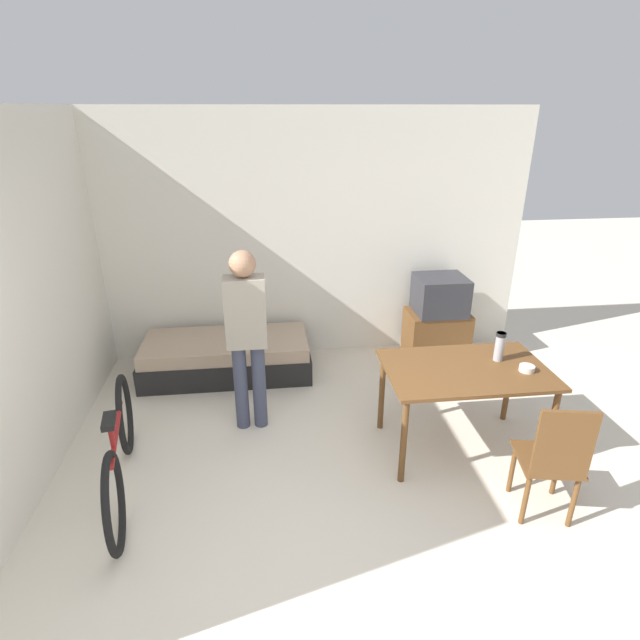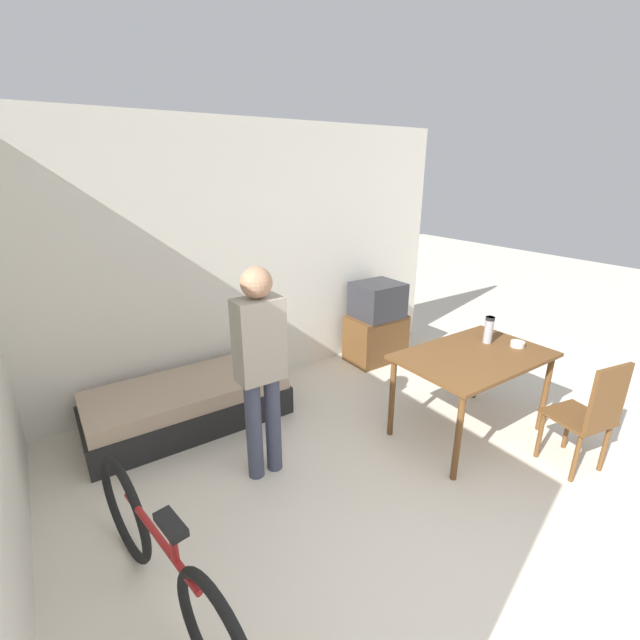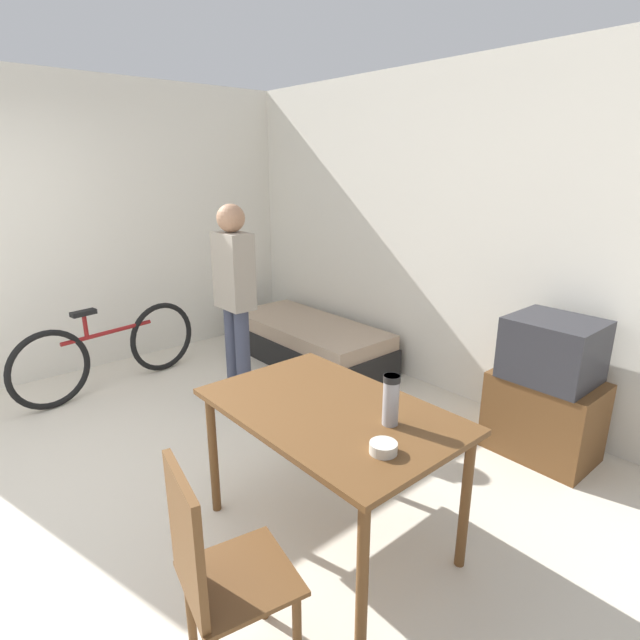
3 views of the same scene
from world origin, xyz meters
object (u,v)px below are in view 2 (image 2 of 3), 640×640
bicycle (163,564)px  mate_bowl (518,344)px  tv (376,324)px  thermos_flask (489,329)px  wooden_chair (591,413)px  person_standing (260,361)px  daybed (189,404)px  dining_table (474,363)px

bicycle → mate_bowl: 3.16m
tv → bicycle: tv is taller
bicycle → mate_bowl: (3.13, 0.10, 0.44)m
tv → mate_bowl: 1.77m
thermos_flask → bicycle: bearing=-174.2°
bicycle → tv: bearing=31.3°
mate_bowl → tv: bearing=93.1°
wooden_chair → thermos_flask: (0.00, 0.94, 0.38)m
person_standing → thermos_flask: bearing=-11.9°
bicycle → thermos_flask: bearing=5.8°
daybed → thermos_flask: (2.31, -1.43, 0.70)m
bicycle → person_standing: 1.34m
tv → wooden_chair: bearing=-91.2°
dining_table → bicycle: 2.71m
wooden_chair → mate_bowl: size_ratio=7.93×
daybed → thermos_flask: 2.80m
dining_table → thermos_flask: (0.30, 0.10, 0.22)m
dining_table → person_standing: 1.83m
dining_table → wooden_chair: (0.30, -0.84, -0.16)m
tv → bicycle: 3.55m
dining_table → person_standing: (-1.73, 0.53, 0.27)m
bicycle → dining_table: bearing=4.3°
bicycle → person_standing: bearing=37.7°
daybed → tv: 2.38m
person_standing → mate_bowl: person_standing is taller
person_standing → mate_bowl: (2.18, -0.63, -0.16)m
bicycle → daybed: bearing=68.8°
daybed → tv: size_ratio=1.82×
dining_table → wooden_chair: size_ratio=1.37×
tv → wooden_chair: (-0.05, -2.48, 0.05)m
bicycle → thermos_flask: 3.05m
daybed → tv: (2.36, 0.11, 0.27)m
thermos_flask → wooden_chair: bearing=-90.1°
person_standing → thermos_flask: 2.08m
person_standing → thermos_flask: person_standing is taller
dining_table → person_standing: person_standing is taller
mate_bowl → person_standing: bearing=163.8°
thermos_flask → dining_table: bearing=-161.7°
mate_bowl → thermos_flask: bearing=125.1°
wooden_chair → thermos_flask: bearing=89.9°
dining_table → wooden_chair: bearing=-70.1°
wooden_chair → bicycle: size_ratio=0.55×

